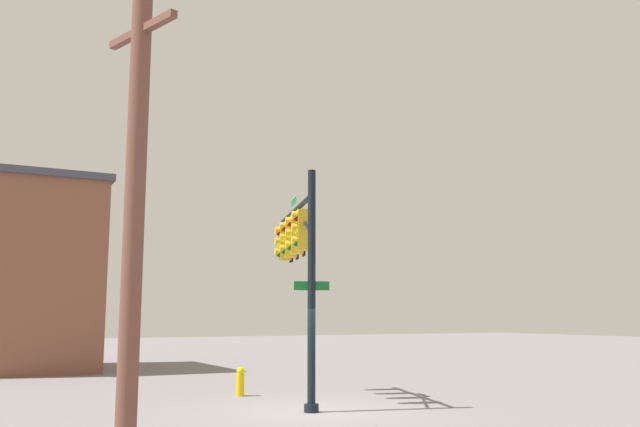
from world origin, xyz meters
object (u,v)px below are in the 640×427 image
object	(u,v)px
signal_pole_assembly	(297,247)
utility_pole	(134,218)
brick_building	(33,275)
fire_hydrant	(240,382)

from	to	relation	value
signal_pole_assembly	utility_pole	distance (m)	9.35
brick_building	utility_pole	bearing A→B (deg)	178.85
utility_pole	brick_building	size ratio (longest dim) A/B	0.90
signal_pole_assembly	brick_building	world-z (taller)	brick_building
signal_pole_assembly	fire_hydrant	world-z (taller)	signal_pole_assembly
signal_pole_assembly	utility_pole	xyz separation A→B (m)	(-7.08, 6.08, -0.47)
fire_hydrant	brick_building	size ratio (longest dim) A/B	0.10
utility_pole	brick_building	xyz separation A→B (m)	(22.31, -0.45, 0.31)
signal_pole_assembly	utility_pole	bearing A→B (deg)	139.31
fire_hydrant	utility_pole	bearing A→B (deg)	150.06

